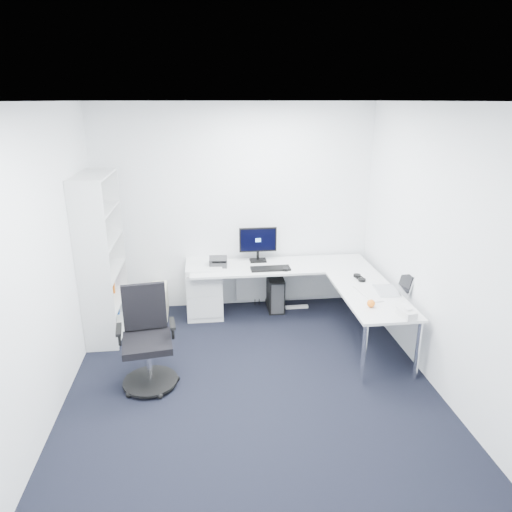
{
  "coord_description": "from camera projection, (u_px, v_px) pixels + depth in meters",
  "views": [
    {
      "loc": [
        -0.41,
        -3.76,
        2.71
      ],
      "look_at": [
        0.15,
        1.05,
        1.05
      ],
      "focal_mm": 32.0,
      "sensor_mm": 36.0,
      "label": 1
    }
  ],
  "objects": [
    {
      "name": "ground",
      "position": [
        253.0,
        393.0,
        4.45
      ],
      "size": [
        4.2,
        4.2,
        0.0
      ],
      "primitive_type": "plane",
      "color": "black"
    },
    {
      "name": "ceiling",
      "position": [
        253.0,
        101.0,
        3.58
      ],
      "size": [
        4.2,
        4.2,
        0.0
      ],
      "primitive_type": "plane",
      "color": "white"
    },
    {
      "name": "wall_back",
      "position": [
        235.0,
        209.0,
        5.99
      ],
      "size": [
        3.6,
        0.02,
        2.7
      ],
      "primitive_type": "cube",
      "color": "white",
      "rests_on": "ground"
    },
    {
      "name": "wall_front",
      "position": [
        304.0,
        420.0,
        2.04
      ],
      "size": [
        3.6,
        0.02,
        2.7
      ],
      "primitive_type": "cube",
      "color": "white",
      "rests_on": "ground"
    },
    {
      "name": "wall_left",
      "position": [
        40.0,
        271.0,
        3.82
      ],
      "size": [
        0.02,
        4.2,
        2.7
      ],
      "primitive_type": "cube",
      "color": "white",
      "rests_on": "ground"
    },
    {
      "name": "wall_right",
      "position": [
        446.0,
        255.0,
        4.21
      ],
      "size": [
        0.02,
        4.2,
        2.7
      ],
      "primitive_type": "cube",
      "color": "white",
      "rests_on": "ground"
    },
    {
      "name": "l_desk",
      "position": [
        284.0,
        299.0,
        5.72
      ],
      "size": [
        2.33,
        1.31,
        0.68
      ],
      "primitive_type": null,
      "color": "silver",
      "rests_on": "ground"
    },
    {
      "name": "drawer_pedestal",
      "position": [
        205.0,
        289.0,
        6.01
      ],
      "size": [
        0.46,
        0.57,
        0.71
      ],
      "primitive_type": "cube",
      "color": "silver",
      "rests_on": "ground"
    },
    {
      "name": "bookshelf",
      "position": [
        101.0,
        257.0,
        5.32
      ],
      "size": [
        0.38,
        0.97,
        1.94
      ],
      "primitive_type": null,
      "color": "silver",
      "rests_on": "ground"
    },
    {
      "name": "task_chair",
      "position": [
        147.0,
        341.0,
        4.41
      ],
      "size": [
        0.63,
        0.63,
        1.01
      ],
      "primitive_type": null,
      "rotation": [
        0.0,
        0.0,
        0.13
      ],
      "color": "black",
      "rests_on": "ground"
    },
    {
      "name": "black_pc_tower",
      "position": [
        275.0,
        292.0,
        6.21
      ],
      "size": [
        0.22,
        0.48,
        0.46
      ],
      "primitive_type": "cube",
      "rotation": [
        0.0,
        0.0,
        -0.01
      ],
      "color": "black",
      "rests_on": "ground"
    },
    {
      "name": "beige_pc_tower",
      "position": [
        160.0,
        301.0,
        5.99
      ],
      "size": [
        0.2,
        0.43,
        0.41
      ],
      "primitive_type": "cube",
      "rotation": [
        0.0,
        0.0,
        0.02
      ],
      "color": "beige",
      "rests_on": "ground"
    },
    {
      "name": "power_strip",
      "position": [
        297.0,
        307.0,
        6.26
      ],
      "size": [
        0.31,
        0.06,
        0.04
      ],
      "primitive_type": "cube",
      "rotation": [
        0.0,
        0.0,
        0.0
      ],
      "color": "silver",
      "rests_on": "ground"
    },
    {
      "name": "monitor",
      "position": [
        258.0,
        244.0,
        5.98
      ],
      "size": [
        0.49,
        0.16,
        0.47
      ],
      "primitive_type": null,
      "rotation": [
        0.0,
        0.0,
        0.01
      ],
      "color": "black",
      "rests_on": "l_desk"
    },
    {
      "name": "black_keyboard",
      "position": [
        270.0,
        269.0,
        5.75
      ],
      "size": [
        0.5,
        0.19,
        0.02
      ],
      "primitive_type": "cube",
      "rotation": [
        0.0,
        0.0,
        0.02
      ],
      "color": "black",
      "rests_on": "l_desk"
    },
    {
      "name": "mouse",
      "position": [
        285.0,
        269.0,
        5.73
      ],
      "size": [
        0.08,
        0.11,
        0.03
      ],
      "primitive_type": "cube",
      "rotation": [
        0.0,
        0.0,
        -0.23
      ],
      "color": "black",
      "rests_on": "l_desk"
    },
    {
      "name": "desk_phone",
      "position": [
        218.0,
        260.0,
        5.86
      ],
      "size": [
        0.24,
        0.24,
        0.16
      ],
      "primitive_type": null,
      "rotation": [
        0.0,
        0.0,
        -0.07
      ],
      "color": "#2E2F31",
      "rests_on": "l_desk"
    },
    {
      "name": "laptop",
      "position": [
        388.0,
        281.0,
        5.06
      ],
      "size": [
        0.38,
        0.37,
        0.25
      ],
      "primitive_type": null,
      "rotation": [
        0.0,
        0.0,
        -0.09
      ],
      "color": "silver",
      "rests_on": "l_desk"
    },
    {
      "name": "white_keyboard",
      "position": [
        368.0,
        293.0,
        5.02
      ],
      "size": [
        0.2,
        0.48,
        0.02
      ],
      "primitive_type": "cube",
      "rotation": [
        0.0,
        0.0,
        0.16
      ],
      "color": "silver",
      "rests_on": "l_desk"
    },
    {
      "name": "headphones",
      "position": [
        360.0,
        277.0,
        5.44
      ],
      "size": [
        0.15,
        0.22,
        0.05
      ],
      "primitive_type": null,
      "rotation": [
        0.0,
        0.0,
        0.1
      ],
      "color": "black",
      "rests_on": "l_desk"
    },
    {
      "name": "orange_fruit",
      "position": [
        371.0,
        303.0,
        4.7
      ],
      "size": [
        0.08,
        0.08,
        0.08
      ],
      "primitive_type": "sphere",
      "color": "orange",
      "rests_on": "l_desk"
    },
    {
      "name": "tissue_box",
      "position": [
        406.0,
        313.0,
        4.5
      ],
      "size": [
        0.15,
        0.23,
        0.07
      ],
      "primitive_type": "cube",
      "rotation": [
        0.0,
        0.0,
        0.18
      ],
      "color": "silver",
      "rests_on": "l_desk"
    }
  ]
}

